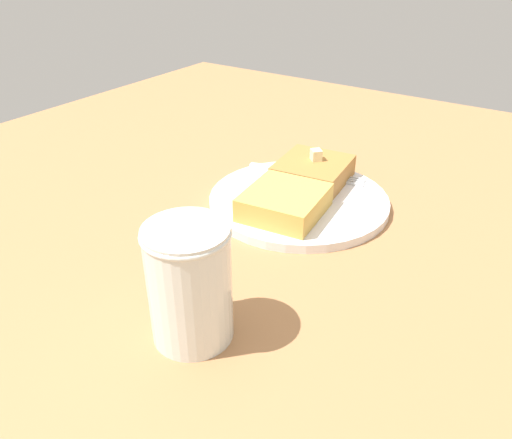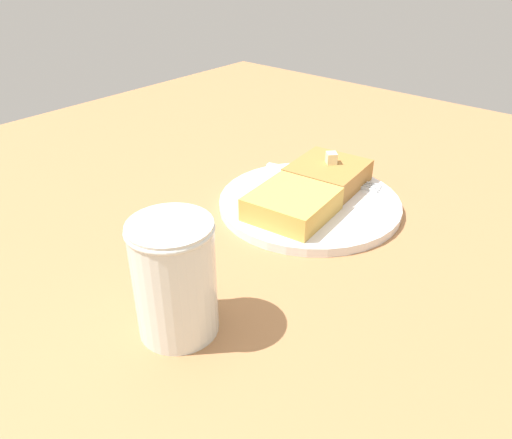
% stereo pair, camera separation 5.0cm
% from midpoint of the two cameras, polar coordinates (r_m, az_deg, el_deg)
% --- Properties ---
extents(table_surface, '(1.16, 1.16, 0.02)m').
position_cam_midpoint_polar(table_surface, '(0.60, 5.40, -0.85)').
color(table_surface, '#A37045').
rests_on(table_surface, ground).
extents(plate, '(0.22, 0.22, 0.01)m').
position_cam_midpoint_polar(plate, '(0.62, 8.44, 1.85)').
color(plate, silver).
rests_on(plate, table_surface).
extents(toast_slice_left, '(0.10, 0.10, 0.03)m').
position_cam_midpoint_polar(toast_slice_left, '(0.65, 10.52, 5.00)').
color(toast_slice_left, '#A87237').
rests_on(toast_slice_left, plate).
extents(toast_slice_middle, '(0.10, 0.10, 0.03)m').
position_cam_midpoint_polar(toast_slice_middle, '(0.57, 6.36, 1.54)').
color(toast_slice_middle, gold).
rests_on(toast_slice_middle, plate).
extents(butter_pat_primary, '(0.02, 0.02, 0.01)m').
position_cam_midpoint_polar(butter_pat_primary, '(0.65, 11.04, 6.81)').
color(butter_pat_primary, beige).
rests_on(butter_pat_primary, toast_slice_left).
extents(fork, '(0.05, 0.16, 0.00)m').
position_cam_midpoint_polar(fork, '(0.67, 10.39, 4.67)').
color(fork, silver).
rests_on(fork, plate).
extents(syrup_jar, '(0.07, 0.07, 0.10)m').
position_cam_midpoint_polar(syrup_jar, '(0.41, -5.79, -7.09)').
color(syrup_jar, '#491A0C').
rests_on(syrup_jar, table_surface).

